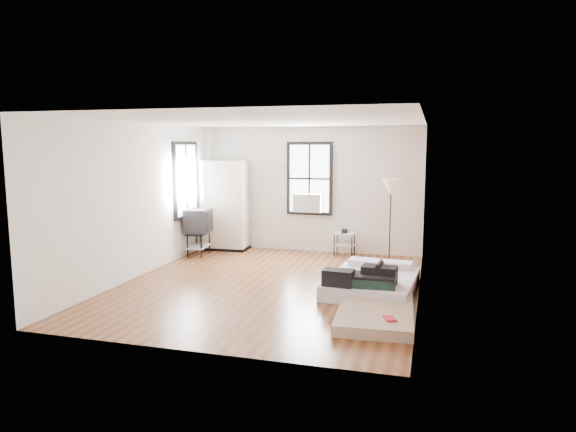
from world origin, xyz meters
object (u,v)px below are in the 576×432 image
(wardrobe, at_px, (225,206))
(side_table, at_px, (344,238))
(floor_lamp, at_px, (391,191))
(mattress_main, at_px, (371,282))
(mattress_bare, at_px, (375,304))
(tv_stand, at_px, (198,222))

(wardrobe, relative_size, side_table, 3.51)
(wardrobe, height_order, floor_lamp, wardrobe)
(mattress_main, relative_size, wardrobe, 0.95)
(mattress_bare, xyz_separation_m, floor_lamp, (-0.06, 3.24, 1.35))
(floor_lamp, bearing_deg, wardrobe, 174.10)
(mattress_bare, bearing_deg, mattress_main, 96.39)
(mattress_main, xyz_separation_m, tv_stand, (-3.96, 1.77, 0.57))
(side_table, height_order, tv_stand, tv_stand)
(wardrobe, xyz_separation_m, tv_stand, (-0.30, -0.79, -0.29))
(side_table, height_order, floor_lamp, floor_lamp)
(wardrobe, bearing_deg, tv_stand, -113.52)
(mattress_main, relative_size, floor_lamp, 1.13)
(mattress_main, relative_size, mattress_bare, 0.98)
(wardrobe, xyz_separation_m, floor_lamp, (3.77, -0.39, 0.46))
(wardrobe, bearing_deg, side_table, -1.18)
(side_table, distance_m, floor_lamp, 1.55)
(mattress_bare, bearing_deg, floor_lamp, 88.21)
(mattress_main, height_order, side_table, mattress_main)
(mattress_bare, bearing_deg, side_table, 103.20)
(mattress_main, height_order, tv_stand, tv_stand)
(mattress_main, xyz_separation_m, side_table, (-0.89, 2.63, 0.22))
(mattress_bare, bearing_deg, wardrobe, 133.65)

